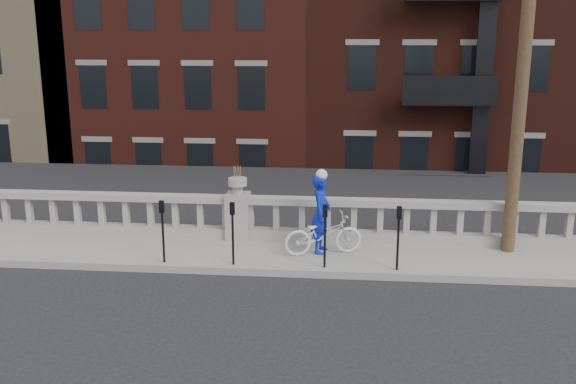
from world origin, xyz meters
name	(u,v)px	position (x,y,z in m)	size (l,w,h in m)	color
ground	(202,313)	(0.00, 0.00, 0.00)	(120.00, 120.00, 0.00)	black
sidewalk	(232,254)	(0.00, 3.00, 0.07)	(32.00, 2.20, 0.15)	gray
balustrade	(238,218)	(0.00, 3.95, 0.64)	(28.00, 0.34, 1.03)	gray
planter_pedestal	(238,211)	(0.00, 3.95, 0.83)	(0.55, 0.55, 1.76)	gray
lower_level	(310,78)	(0.56, 23.04, 2.63)	(80.00, 44.00, 20.80)	#605E59
utility_pole	(528,17)	(6.20, 3.60, 5.24)	(1.60, 0.28, 10.00)	#422D1E
parking_meter_a	(163,224)	(-1.31, 2.15, 1.00)	(0.10, 0.09, 1.36)	black
parking_meter_b	(233,226)	(0.19, 2.15, 1.00)	(0.10, 0.09, 1.36)	black
parking_meter_c	(325,229)	(2.13, 2.15, 1.00)	(0.10, 0.09, 1.36)	black
parking_meter_d	(398,231)	(3.63, 2.15, 1.00)	(0.10, 0.09, 1.36)	black
bicycle	(323,234)	(2.06, 2.99, 0.61)	(0.61, 1.74, 0.92)	silver
cyclist	(321,213)	(2.00, 3.14, 1.04)	(0.65, 0.43, 1.78)	#0B1DB3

